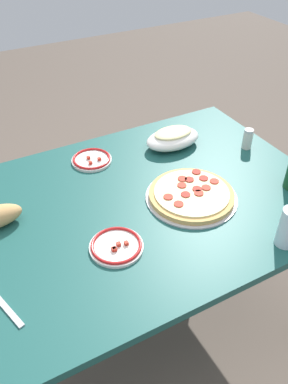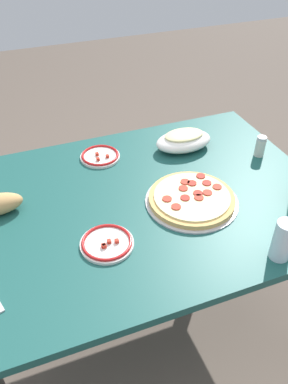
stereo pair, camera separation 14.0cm
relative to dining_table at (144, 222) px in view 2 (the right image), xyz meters
The scene contains 8 objects.
ground_plane 0.62m from the dining_table, ahead, with size 8.00×8.00×0.00m, color brown.
dining_table is the anchor object (origin of this frame).
pepperoni_pizza 0.21m from the dining_table, 152.73° to the left, with size 0.33×0.33×0.03m.
baked_pasta_dish 0.40m from the dining_table, 137.36° to the right, with size 0.24×0.15×0.08m.
water_glass 0.52m from the dining_table, 124.93° to the left, with size 0.06×0.06×0.13m, color silver.
side_plate_near 0.34m from the dining_table, 76.75° to the right, with size 0.16×0.16×0.02m.
side_plate_far 0.28m from the dining_table, 42.05° to the left, with size 0.17×0.17×0.02m.
spice_shaker 0.57m from the dining_table, behind, with size 0.04×0.04×0.09m.
Camera 2 is at (0.39, 1.02, 1.63)m, focal length 37.19 mm.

